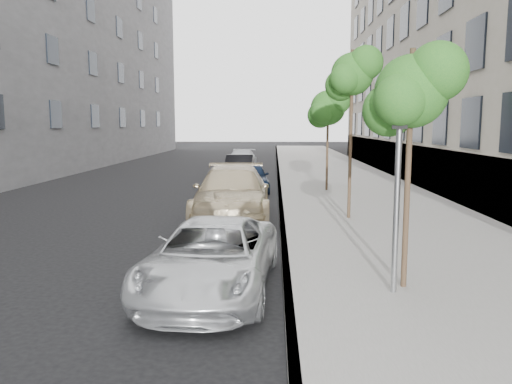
# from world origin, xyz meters

# --- Properties ---
(ground) EXTENTS (160.00, 160.00, 0.00)m
(ground) POSITION_xyz_m (0.00, 0.00, 0.00)
(ground) COLOR black
(ground) RESTS_ON ground
(sidewalk) EXTENTS (6.40, 72.00, 0.14)m
(sidewalk) POSITION_xyz_m (4.30, 24.00, 0.07)
(sidewalk) COLOR gray
(sidewalk) RESTS_ON ground
(curb) EXTENTS (0.15, 72.00, 0.14)m
(curb) POSITION_xyz_m (1.18, 24.00, 0.07)
(curb) COLOR #9E9B93
(curb) RESTS_ON ground
(tree_near) EXTENTS (1.59, 1.39, 4.14)m
(tree_near) POSITION_xyz_m (3.23, 1.50, 3.49)
(tree_near) COLOR #38281C
(tree_near) RESTS_ON sidewalk
(tree_mid) EXTENTS (1.62, 1.42, 5.07)m
(tree_mid) POSITION_xyz_m (3.23, 8.00, 4.40)
(tree_mid) COLOR #38281C
(tree_mid) RESTS_ON sidewalk
(tree_far) EXTENTS (1.80, 1.60, 4.40)m
(tree_far) POSITION_xyz_m (3.23, 14.50, 3.66)
(tree_far) COLOR #38281C
(tree_far) RESTS_ON sidewalk
(signal_pole) EXTENTS (0.27, 0.22, 3.28)m
(signal_pole) POSITION_xyz_m (2.96, 1.20, 2.18)
(signal_pole) COLOR #939699
(signal_pole) RESTS_ON sidewalk
(minivan) EXTENTS (2.38, 4.64, 1.25)m
(minivan) POSITION_xyz_m (-0.17, 1.52, 0.63)
(minivan) COLOR silver
(minivan) RESTS_ON ground
(suv) EXTENTS (2.44, 5.69, 1.64)m
(suv) POSITION_xyz_m (-0.38, 8.30, 0.82)
(suv) COLOR tan
(suv) RESTS_ON ground
(sedan_blue) EXTENTS (1.81, 3.85, 1.27)m
(sedan_blue) POSITION_xyz_m (-0.10, 14.99, 0.64)
(sedan_blue) COLOR black
(sedan_blue) RESTS_ON ground
(sedan_black) EXTENTS (1.43, 4.08, 1.34)m
(sedan_black) POSITION_xyz_m (-0.93, 19.49, 0.67)
(sedan_black) COLOR black
(sedan_black) RESTS_ON ground
(sedan_rear) EXTENTS (1.92, 4.54, 1.31)m
(sedan_rear) POSITION_xyz_m (-1.22, 25.79, 0.65)
(sedan_rear) COLOR #ACB0B5
(sedan_rear) RESTS_ON ground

